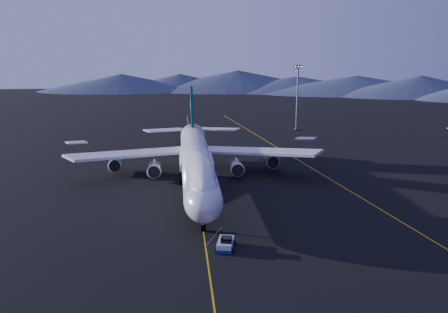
{
  "coord_description": "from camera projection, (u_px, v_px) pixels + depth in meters",
  "views": [
    {
      "loc": [
        -3.81,
        -105.21,
        30.76
      ],
      "look_at": [
        6.21,
        2.92,
        6.0
      ],
      "focal_mm": 40.0,
      "sensor_mm": 36.0,
      "label": 1
    }
  ],
  "objects": [
    {
      "name": "floodlight_mast",
      "position": [
        297.0,
        97.0,
        178.24
      ],
      "size": [
        2.87,
        2.15,
        23.19
      ],
      "rotation": [
        0.0,
        0.0,
        -0.08
      ],
      "color": "black",
      "rests_on": "ground"
    },
    {
      "name": "taxiway_line_side",
      "position": [
        318.0,
        172.0,
        121.73
      ],
      "size": [
        28.08,
        198.09,
        0.01
      ],
      "primitive_type": "cube",
      "rotation": [
        0.0,
        0.0,
        0.14
      ],
      "color": "gold",
      "rests_on": "ground"
    },
    {
      "name": "ground",
      "position": [
        197.0,
        187.0,
        109.32
      ],
      "size": [
        500.0,
        500.0,
        0.0
      ],
      "primitive_type": "plane",
      "color": "black",
      "rests_on": "ground"
    },
    {
      "name": "pushback_tug",
      "position": [
        225.0,
        244.0,
        76.33
      ],
      "size": [
        3.48,
        5.13,
        2.06
      ],
      "rotation": [
        0.0,
        0.0,
        -0.21
      ],
      "color": "silver",
      "rests_on": "ground"
    },
    {
      "name": "taxiway_line_main",
      "position": [
        197.0,
        187.0,
        109.32
      ],
      "size": [
        0.25,
        220.0,
        0.01
      ],
      "primitive_type": "cube",
      "color": "gold",
      "rests_on": "ground"
    },
    {
      "name": "boeing_747",
      "position": [
        197.0,
        161.0,
        108.06
      ],
      "size": [
        59.62,
        72.43,
        19.37
      ],
      "color": "silver",
      "rests_on": "ground"
    }
  ]
}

